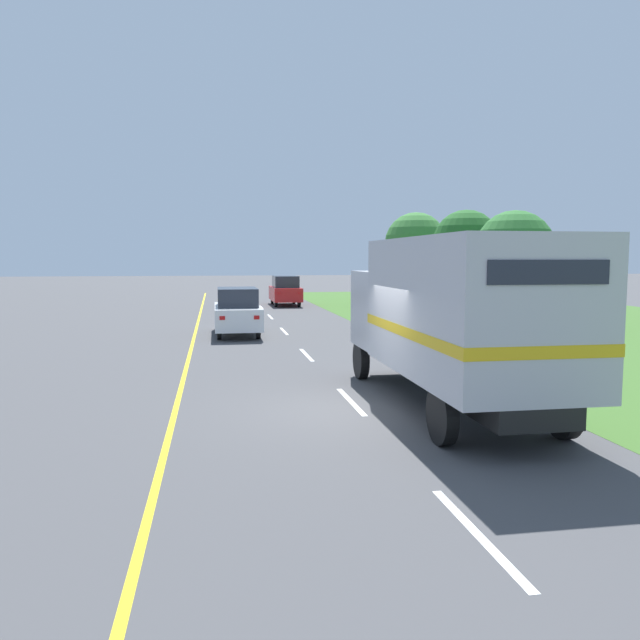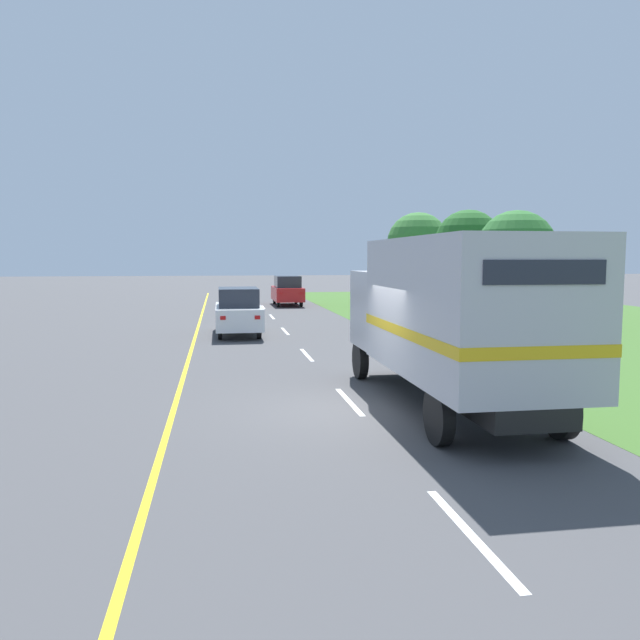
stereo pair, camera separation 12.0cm
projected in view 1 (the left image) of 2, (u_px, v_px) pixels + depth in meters
The scene contains 17 objects.
ground_plane at pixel (358, 409), 12.78m from camera, with size 200.00×200.00×0.00m, color #444447.
grass_shoulder at pixel (587, 327), 28.13m from camera, with size 20.00×61.14×0.01m, color #3D6628.
edge_line_yellow at pixel (195, 335), 25.25m from camera, with size 0.12×61.14×0.01m, color yellow.
centre_dash_nearest at pixel (477, 533), 7.01m from camera, with size 0.12×2.60×0.01m, color white.
centre_dash_near at pixel (351, 401), 13.48m from camera, with size 0.12×2.60×0.01m, color white.
centre_dash_mid_a at pixel (307, 355), 19.96m from camera, with size 0.12×2.60×0.01m, color white.
centre_dash_mid_b at pixel (284, 331), 26.44m from camera, with size 0.12×2.60×0.01m, color white.
centre_dash_far at pixel (270, 317), 32.91m from camera, with size 0.12×2.60×0.01m, color white.
centre_dash_farthest at pixel (261, 307), 39.39m from camera, with size 0.12×2.60×0.01m, color white.
horse_trailer_truck at pixel (453, 315), 12.65m from camera, with size 2.55×7.82×3.47m.
lead_car_white at pixel (237, 311), 25.06m from camera, with size 1.80×4.51×1.91m.
lead_car_red_ahead at pixel (285, 291), 40.81m from camera, with size 1.80×4.37×1.94m.
highway_sign at pixel (492, 291), 22.31m from camera, with size 2.36×0.09×3.06m.
roadside_tree_near at pixel (514, 250), 28.39m from camera, with size 3.57×3.57×5.26m.
roadside_tree_mid at pixel (466, 243), 34.95m from camera, with size 3.69×3.69×5.79m.
roadside_tree_far at pixel (416, 243), 40.28m from camera, with size 3.97×3.97×6.03m.
delineator_post at pixel (525, 373), 14.03m from camera, with size 0.08×0.08×0.95m.
Camera 1 is at (-2.86, -12.23, 3.09)m, focal length 35.00 mm.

